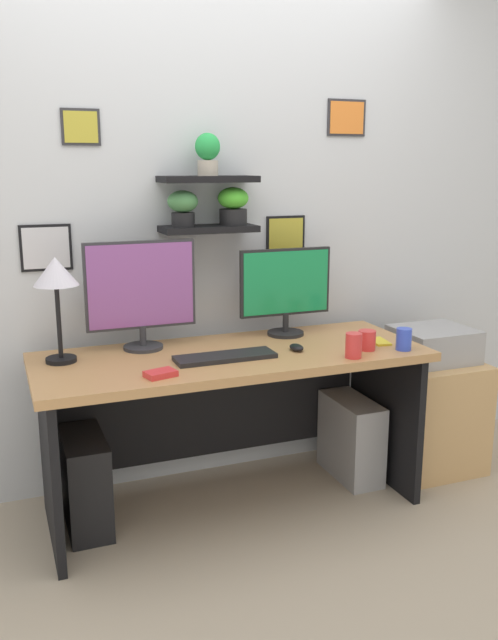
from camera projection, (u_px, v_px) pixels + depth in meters
The scene contains 17 objects.
ground_plane at pixel (233, 505), 3.16m from camera, with size 8.00×8.00×0.00m, color tan.
back_wall_assembly at pixel (201, 211), 3.25m from camera, with size 4.40×0.24×2.70m.
desk at pixel (228, 392), 3.09m from camera, with size 1.75×0.68×0.75m.
monitor_left at pixel (141, 291), 3.00m from camera, with size 0.50×0.18×0.49m.
monitor_right at pixel (285, 288), 3.26m from camera, with size 0.47×0.18×0.43m.
keyboard at pixel (225, 357), 2.89m from camera, with size 0.44×0.14×0.02m, color black.
computer_mouse at pixel (296, 347), 3.02m from camera, with size 0.06×0.09×0.03m, color black.
desk_lamp at pixel (56, 279), 2.77m from camera, with size 0.19×0.19×0.45m.
cell_phone at pixel (379, 341), 3.17m from camera, with size 0.07×0.14×0.01m, color yellow.
coffee_mug at pixel (367, 340), 3.03m from camera, with size 0.08×0.08×0.09m, color red.
pen_cup at pixel (404, 339), 3.03m from camera, with size 0.07×0.07×0.10m, color blue.
scissors_tray at pixel (161, 374), 2.65m from camera, with size 0.12×0.08×0.02m, color red.
water_cup at pixel (354, 345), 2.91m from camera, with size 0.07×0.07×0.11m, color red.
drawer_cabinet at pixel (429, 412), 3.55m from camera, with size 0.44×0.50×0.58m, color tan.
printer at pixel (433, 344), 3.46m from camera, with size 0.38×0.34×0.17m, color #9E9EA3.
computer_tower_left at pixel (85, 482), 2.94m from camera, with size 0.18×0.40×0.42m, color black.
computer_tower_right at pixel (351, 438), 3.42m from camera, with size 0.18×0.40×0.41m, color #99999E.
Camera 1 is at (-0.98, -2.71, 1.57)m, focal length 37.57 mm.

